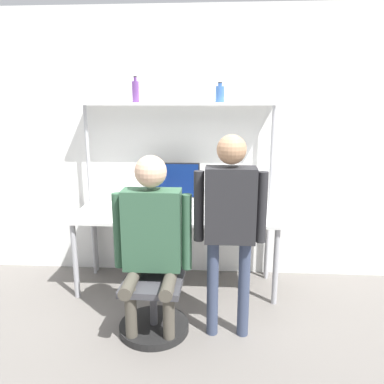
# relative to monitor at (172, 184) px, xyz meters

# --- Properties ---
(ground_plane) EXTENTS (12.00, 12.00, 0.00)m
(ground_plane) POSITION_rel_monitor_xyz_m (0.06, -0.56, -1.01)
(ground_plane) COLOR slate
(wall_back) EXTENTS (8.00, 0.06, 2.70)m
(wall_back) POSITION_rel_monitor_xyz_m (0.06, 0.19, 0.34)
(wall_back) COLOR white
(wall_back) RESTS_ON ground_plane
(desk) EXTENTS (1.96, 0.70, 0.76)m
(desk) POSITION_rel_monitor_xyz_m (0.06, -0.19, -0.32)
(desk) COLOR silver
(desk) RESTS_ON ground_plane
(shelf_unit) EXTENTS (1.86, 0.26, 1.80)m
(shelf_unit) POSITION_rel_monitor_xyz_m (0.06, 0.02, 0.53)
(shelf_unit) COLOR white
(shelf_unit) RESTS_ON ground_plane
(monitor) EXTENTS (0.54, 0.24, 0.46)m
(monitor) POSITION_rel_monitor_xyz_m (0.00, 0.00, 0.00)
(monitor) COLOR black
(monitor) RESTS_ON desk
(laptop) EXTENTS (0.32, 0.24, 0.25)m
(laptop) POSITION_rel_monitor_xyz_m (-0.08, -0.27, -0.18)
(laptop) COLOR #BCBCC1
(laptop) RESTS_ON desk
(cell_phone) EXTENTS (0.07, 0.15, 0.01)m
(cell_phone) POSITION_rel_monitor_xyz_m (0.17, -0.34, -0.24)
(cell_phone) COLOR #264C8C
(cell_phone) RESTS_ON desk
(office_chair) EXTENTS (0.56, 0.56, 0.90)m
(office_chair) POSITION_rel_monitor_xyz_m (-0.05, -0.92, -0.74)
(office_chair) COLOR black
(office_chair) RESTS_ON ground_plane
(person_seated) EXTENTS (0.61, 0.48, 1.42)m
(person_seated) POSITION_rel_monitor_xyz_m (-0.05, -0.97, -0.17)
(person_seated) COLOR #4C473D
(person_seated) RESTS_ON ground_plane
(person_standing) EXTENTS (0.54, 0.21, 1.58)m
(person_standing) POSITION_rel_monitor_xyz_m (0.54, -0.97, -0.01)
(person_standing) COLOR #38425B
(person_standing) RESTS_ON ground_plane
(bottle_blue) EXTENTS (0.09, 0.09, 0.19)m
(bottle_blue) POSITION_rel_monitor_xyz_m (0.46, 0.02, 0.87)
(bottle_blue) COLOR #335999
(bottle_blue) RESTS_ON shelf_unit
(bottle_purple) EXTENTS (0.07, 0.07, 0.24)m
(bottle_purple) POSITION_rel_monitor_xyz_m (-0.34, 0.02, 0.89)
(bottle_purple) COLOR #593372
(bottle_purple) RESTS_ON shelf_unit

